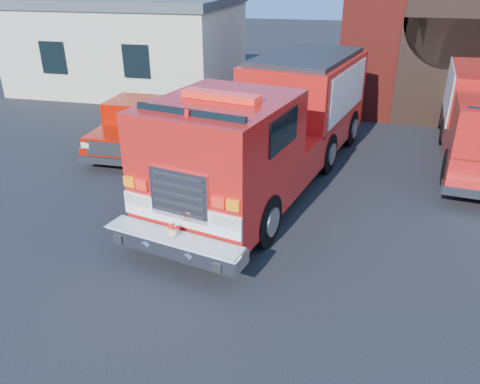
# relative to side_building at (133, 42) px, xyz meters

# --- Properties ---
(ground) EXTENTS (100.00, 100.00, 0.00)m
(ground) POSITION_rel_side_building_xyz_m (9.00, -13.00, -2.20)
(ground) COLOR black
(ground) RESTS_ON ground
(parking_stripe_far) EXTENTS (0.12, 3.00, 0.01)m
(parking_stripe_far) POSITION_rel_side_building_xyz_m (15.50, -6.00, -2.20)
(parking_stripe_far) COLOR yellow
(parking_stripe_far) RESTS_ON ground
(side_building) EXTENTS (10.20, 8.20, 4.35)m
(side_building) POSITION_rel_side_building_xyz_m (0.00, 0.00, 0.00)
(side_building) COLOR beige
(side_building) RESTS_ON ground
(fire_engine) EXTENTS (5.16, 10.87, 3.23)m
(fire_engine) POSITION_rel_side_building_xyz_m (9.11, -10.36, -0.53)
(fire_engine) COLOR black
(fire_engine) RESTS_ON ground
(pickup_truck) EXTENTS (1.92, 5.20, 1.69)m
(pickup_truck) POSITION_rel_side_building_xyz_m (4.17, -8.68, -1.40)
(pickup_truck) COLOR black
(pickup_truck) RESTS_ON ground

